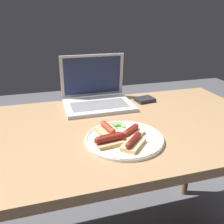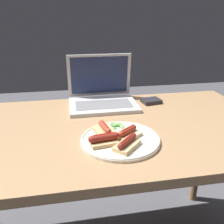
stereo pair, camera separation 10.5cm
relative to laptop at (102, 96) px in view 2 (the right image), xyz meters
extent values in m
cube|color=#93704C|center=(-0.04, -0.27, -0.06)|extent=(1.49, 0.77, 0.04)
cylinder|color=#93704C|center=(0.62, 0.04, -0.44)|extent=(0.05, 0.05, 0.71)
cube|color=#B7B7BC|center=(0.00, -0.04, -0.04)|extent=(0.34, 0.24, 0.02)
cube|color=slate|center=(0.00, -0.05, -0.03)|extent=(0.28, 0.13, 0.00)
cube|color=#B7B7BC|center=(0.00, 0.09, 0.09)|extent=(0.34, 0.03, 0.23)
cube|color=#192347|center=(0.00, 0.09, 0.09)|extent=(0.31, 0.02, 0.20)
cylinder|color=silver|center=(0.01, -0.41, -0.04)|extent=(0.30, 0.30, 0.01)
torus|color=silver|center=(0.01, -0.41, -0.03)|extent=(0.29, 0.29, 0.01)
cube|color=#D6B784|center=(0.04, -0.39, -0.03)|extent=(0.12, 0.12, 0.01)
cylinder|color=maroon|center=(0.04, -0.39, -0.01)|extent=(0.07, 0.06, 0.02)
sphere|color=maroon|center=(0.01, -0.42, -0.01)|extent=(0.02, 0.02, 0.02)
sphere|color=maroon|center=(0.07, -0.37, -0.01)|extent=(0.02, 0.02, 0.02)
cylinder|color=red|center=(0.04, -0.39, 0.00)|extent=(0.05, 0.04, 0.00)
cube|color=tan|center=(-0.06, -0.44, -0.03)|extent=(0.10, 0.07, 0.01)
cylinder|color=maroon|center=(-0.06, -0.44, -0.01)|extent=(0.09, 0.04, 0.03)
sphere|color=maroon|center=(-0.10, -0.44, -0.01)|extent=(0.03, 0.03, 0.03)
sphere|color=maroon|center=(-0.01, -0.43, -0.01)|extent=(0.03, 0.03, 0.03)
cylinder|color=red|center=(-0.06, -0.44, 0.01)|extent=(0.07, 0.02, 0.01)
cube|color=tan|center=(-0.04, -0.36, -0.02)|extent=(0.09, 0.11, 0.02)
cylinder|color=#9E3D28|center=(-0.04, -0.36, 0.00)|extent=(0.04, 0.08, 0.02)
sphere|color=#9E3D28|center=(-0.05, -0.32, 0.00)|extent=(0.02, 0.02, 0.02)
sphere|color=#9E3D28|center=(-0.03, -0.40, 0.00)|extent=(0.02, 0.02, 0.02)
cylinder|color=red|center=(-0.04, -0.36, 0.01)|extent=(0.02, 0.07, 0.00)
cube|color=tan|center=(0.02, -0.47, -0.03)|extent=(0.12, 0.12, 0.02)
cylinder|color=maroon|center=(0.02, -0.47, -0.01)|extent=(0.08, 0.08, 0.02)
sphere|color=maroon|center=(-0.01, -0.51, -0.01)|extent=(0.02, 0.02, 0.02)
sphere|color=maroon|center=(0.05, -0.44, -0.01)|extent=(0.02, 0.02, 0.02)
cylinder|color=red|center=(0.02, -0.47, 0.00)|extent=(0.06, 0.06, 0.00)
ellipsoid|color=#387A33|center=(0.01, -0.29, -0.03)|extent=(0.03, 0.02, 0.01)
ellipsoid|color=#4C8E3D|center=(0.04, -0.33, -0.03)|extent=(0.02, 0.02, 0.00)
ellipsoid|color=#4C8E3D|center=(0.01, -0.30, -0.03)|extent=(0.03, 0.02, 0.01)
ellipsoid|color=#709E4C|center=(0.04, -0.31, -0.03)|extent=(0.02, 0.03, 0.01)
ellipsoid|color=#4C8E3D|center=(0.00, -0.32, -0.03)|extent=(0.03, 0.03, 0.01)
ellipsoid|color=#2D662D|center=(0.03, -0.30, -0.03)|extent=(0.02, 0.02, 0.01)
ellipsoid|color=#709E4C|center=(0.03, -0.29, -0.03)|extent=(0.03, 0.02, 0.01)
ellipsoid|color=#709E4C|center=(0.02, -0.29, -0.03)|extent=(0.03, 0.03, 0.01)
ellipsoid|color=#709E4C|center=(0.04, -0.29, -0.03)|extent=(0.02, 0.03, 0.01)
cube|color=#232328|center=(0.26, -0.02, -0.03)|extent=(0.11, 0.09, 0.02)
camera|label=1|loc=(-0.27, -1.19, 0.41)|focal=40.00mm
camera|label=2|loc=(-0.17, -1.21, 0.41)|focal=40.00mm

